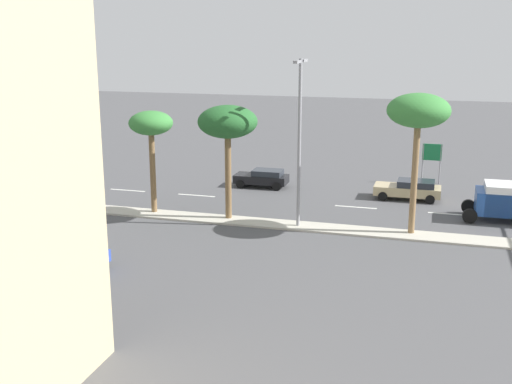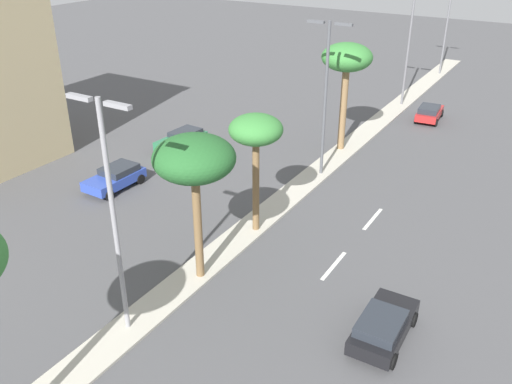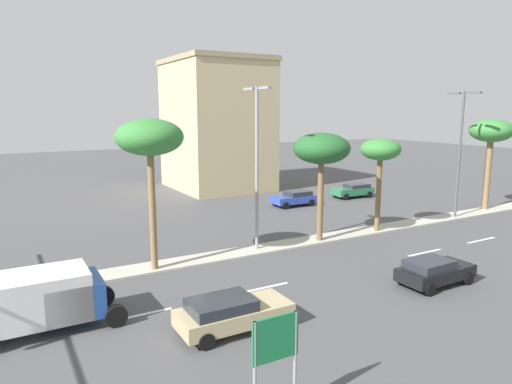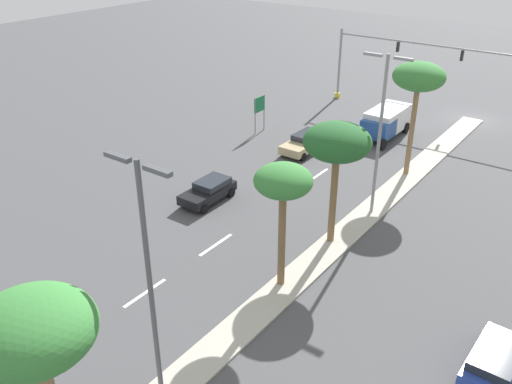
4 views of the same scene
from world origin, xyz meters
The scene contains 19 objects.
ground_plane centered at (0.00, 30.40, 0.00)m, with size 160.00×160.00×0.00m, color #4C4C4F.
median_curb centered at (0.00, 39.08, 0.06)m, with size 1.80×78.17×0.12m, color #B7B2A3.
lane_stripe_leading centered at (5.44, 4.00, 0.01)m, with size 0.20×2.80×0.01m, color silver.
lane_stripe_left centered at (5.44, 12.67, 0.01)m, with size 0.20×2.80×0.01m, color silver.
lane_stripe_front centered at (5.44, 18.78, 0.01)m, with size 0.20×2.80×0.01m, color silver.
lane_stripe_trailing centered at (5.44, 30.25, 0.01)m, with size 0.20×2.80×0.01m, color silver.
lane_stripe_inboard centered at (5.44, 35.74, 0.01)m, with size 0.20×2.80×0.01m, color silver.
traffic_signal_gantry centered at (8.77, 1.34, 4.54)m, with size 17.90×0.53×6.94m.
directional_road_sign centered at (13.99, 14.09, 2.21)m, with size 0.10×1.45×3.12m.
palm_tree_left centered at (0.36, 14.92, 7.08)m, with size 3.51×3.51×8.06m.
palm_tree_far centered at (0.33, 26.09, 6.07)m, with size 3.65×3.65×7.06m.
palm_tree_inboard centered at (0.35, 31.19, 5.72)m, with size 2.78×2.78×6.54m.
palm_tree_trailing centered at (-0.36, 44.55, 6.65)m, with size 3.55×3.55×7.73m.
street_lamp_center centered at (-0.07, 21.55, 5.90)m, with size 2.90×0.24×9.87m.
street_lamp_left centered at (0.28, 39.77, 5.92)m, with size 2.90×0.24×9.91m.
sedan_black_trailing centered at (9.27, 26.34, 0.73)m, with size 1.94×4.03×1.35m.
sedan_blue_far centered at (-10.06, 31.18, 0.73)m, with size 2.09×3.95×1.35m.
sedan_tan_leading centered at (8.58, 15.44, 0.75)m, with size 2.06×4.58×1.39m.
box_truck centered at (4.86, 8.84, 1.31)m, with size 2.59×6.03×2.35m.
Camera 4 is at (-11.97, 50.23, 16.87)m, focal length 38.38 mm.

